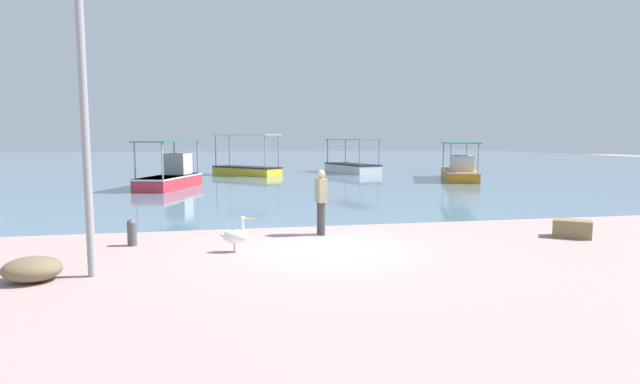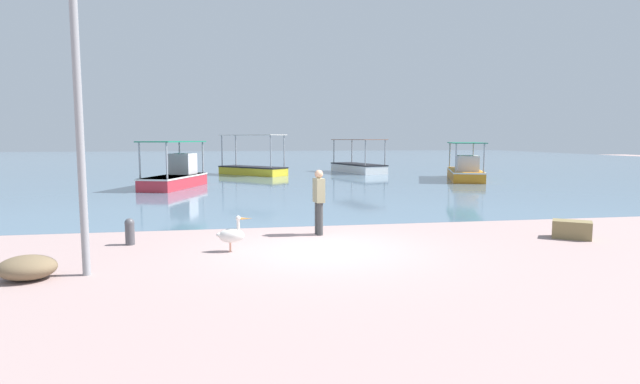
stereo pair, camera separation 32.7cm
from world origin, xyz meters
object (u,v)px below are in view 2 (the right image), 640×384
(pelican, at_px, (232,235))
(fishing_boat_near_left, at_px, (358,166))
(fishing_boat_far_right, at_px, (465,170))
(fisherman_standing, at_px, (319,200))
(lamp_post, at_px, (77,82))
(fishing_boat_center, at_px, (252,168))
(fishing_boat_far_left, at_px, (176,175))
(cargo_crate, at_px, (572,230))
(mooring_bollard, at_px, (130,231))
(net_pile, at_px, (27,268))

(pelican, bearing_deg, fishing_boat_near_left, 69.82)
(fishing_boat_far_right, xyz_separation_m, fisherman_standing, (-11.69, -15.68, 0.33))
(pelican, height_order, lamp_post, lamp_post)
(fishing_boat_center, bearing_deg, fishing_boat_far_right, -27.29)
(fishing_boat_far_left, relative_size, fishing_boat_near_left, 0.91)
(fisherman_standing, xyz_separation_m, cargo_crate, (6.16, -1.56, -0.68))
(fishing_boat_near_left, xyz_separation_m, mooring_bollard, (-11.48, -23.69, -0.16))
(fishing_boat_far_left, xyz_separation_m, pelican, (2.86, -15.36, -0.25))
(lamp_post, bearing_deg, fishing_boat_far_right, 48.64)
(fishing_boat_far_left, relative_size, mooring_bollard, 8.17)
(fishing_boat_near_left, relative_size, net_pile, 5.79)
(fishing_boat_center, height_order, net_pile, fishing_boat_center)
(fishing_boat_near_left, xyz_separation_m, fisherman_standing, (-6.89, -23.22, 0.41))
(fishing_boat_far_left, relative_size, lamp_post, 0.83)
(fishing_boat_far_right, bearing_deg, fishing_boat_center, 152.71)
(fishing_boat_center, height_order, lamp_post, lamp_post)
(fishing_boat_center, distance_m, lamp_post, 25.75)
(fisherman_standing, relative_size, cargo_crate, 1.89)
(fishing_boat_far_right, relative_size, fishing_boat_center, 1.31)
(net_pile, xyz_separation_m, cargo_crate, (11.94, 1.68, 0.00))
(fishing_boat_near_left, distance_m, pelican, 26.45)
(fishing_boat_far_left, distance_m, fisherman_standing, 14.67)
(mooring_bollard, bearing_deg, fisherman_standing, 5.91)
(fishing_boat_center, distance_m, net_pile, 25.88)
(fishing_boat_center, xyz_separation_m, cargo_crate, (7.05, -23.73, -0.29))
(fishing_boat_near_left, relative_size, fisherman_standing, 3.36)
(fishing_boat_far_right, bearing_deg, mooring_bollard, -135.23)
(pelican, distance_m, cargo_crate, 8.39)
(fishing_boat_near_left, bearing_deg, net_pile, -115.59)
(fishing_boat_far_left, height_order, net_pile, fishing_boat_far_left)
(fishing_boat_far_left, bearing_deg, fishing_boat_center, 63.52)
(fishing_boat_far_left, xyz_separation_m, fisherman_standing, (5.09, -13.75, 0.28))
(pelican, bearing_deg, net_pile, -155.26)
(net_pile, bearing_deg, cargo_crate, 8.02)
(cargo_crate, bearing_deg, fisherman_standing, 165.77)
(fishing_boat_far_right, distance_m, pelican, 22.20)
(fisherman_standing, bearing_deg, mooring_bollard, -174.09)
(fishing_boat_far_right, relative_size, fisherman_standing, 3.77)
(fishing_boat_near_left, height_order, fishing_boat_center, fishing_boat_center)
(fishing_boat_near_left, xyz_separation_m, pelican, (-9.12, -24.82, -0.13))
(fishing_boat_far_right, relative_size, pelican, 7.91)
(fishing_boat_near_left, bearing_deg, fishing_boat_far_left, -141.70)
(fishing_boat_center, relative_size, lamp_post, 0.78)
(lamp_post, height_order, net_pile, lamp_post)
(net_pile, distance_m, cargo_crate, 12.06)
(fishing_boat_far_left, relative_size, fisherman_standing, 3.05)
(fishing_boat_center, bearing_deg, fishing_boat_far_left, -116.48)
(fishing_boat_near_left, relative_size, pelican, 7.04)
(fishing_boat_center, height_order, fisherman_standing, fishing_boat_center)
(fisherman_standing, bearing_deg, fishing_boat_center, 92.31)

